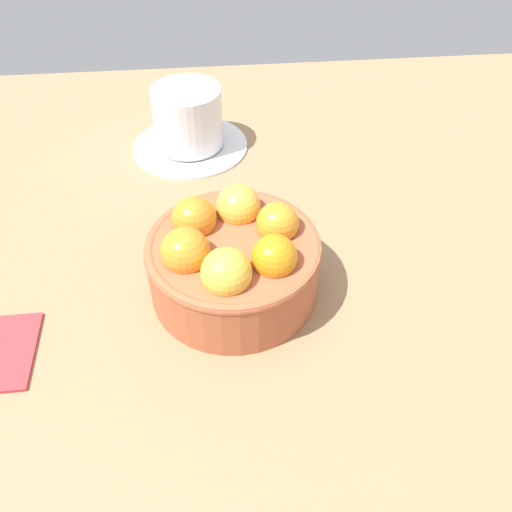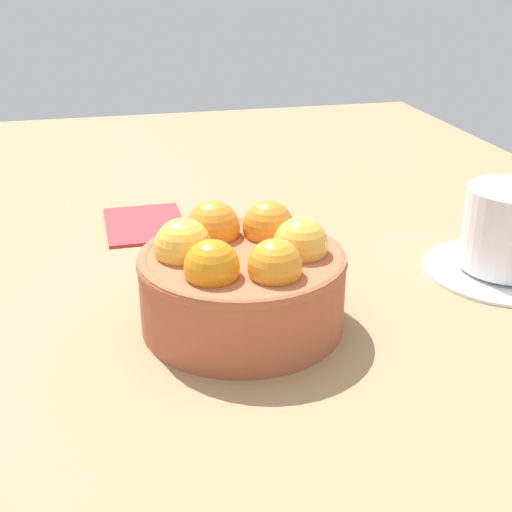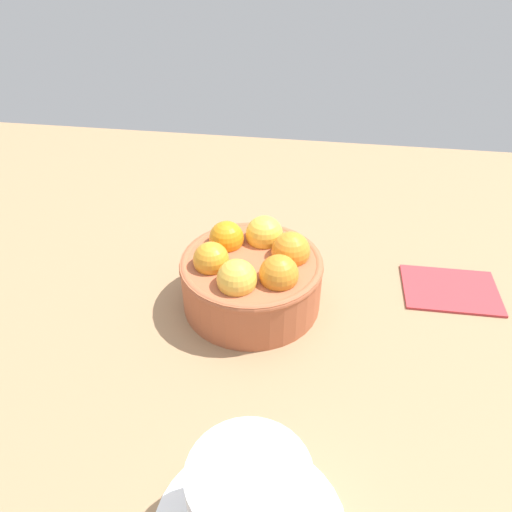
# 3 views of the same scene
# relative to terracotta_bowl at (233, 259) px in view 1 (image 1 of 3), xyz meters

# --- Properties ---
(ground_plane) EXTENTS (1.47, 0.91, 0.03)m
(ground_plane) POSITION_rel_terracotta_bowl_xyz_m (0.00, 0.00, -0.05)
(ground_plane) COLOR #997551
(terracotta_bowl) EXTENTS (0.15, 0.15, 0.08)m
(terracotta_bowl) POSITION_rel_terracotta_bowl_xyz_m (0.00, 0.00, 0.00)
(terracotta_bowl) COLOR #AD5938
(terracotta_bowl) RESTS_ON ground_plane
(coffee_cup) EXTENTS (0.14, 0.14, 0.08)m
(coffee_cup) POSITION_rel_terracotta_bowl_xyz_m (-0.04, 0.24, -0.01)
(coffee_cup) COLOR white
(coffee_cup) RESTS_ON ground_plane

